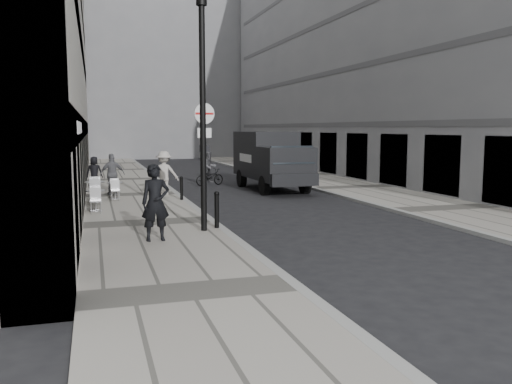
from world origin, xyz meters
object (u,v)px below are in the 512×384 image
sign_post (205,144)px  cyclist (210,172)px  walking_man (156,203)px  lamppost (203,100)px  panel_van (270,157)px

sign_post → cyclist: (2.58, 11.61, -1.87)m
walking_man → lamppost: (1.50, 1.06, 2.73)m
walking_man → lamppost: 3.29m
sign_post → lamppost: size_ratio=0.57×
sign_post → panel_van: sign_post is taller
sign_post → lamppost: bearing=-110.4°
sign_post → lamppost: lamppost is taller
lamppost → cyclist: size_ratio=3.62×
walking_man → cyclist: walking_man is taller
walking_man → cyclist: (4.48, 14.43, -0.41)m
walking_man → sign_post: size_ratio=0.53×
lamppost → panel_van: size_ratio=1.08×
sign_post → cyclist: bearing=69.9°
sign_post → cyclist: 12.04m
panel_van → cyclist: (-2.51, 2.88, -0.91)m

